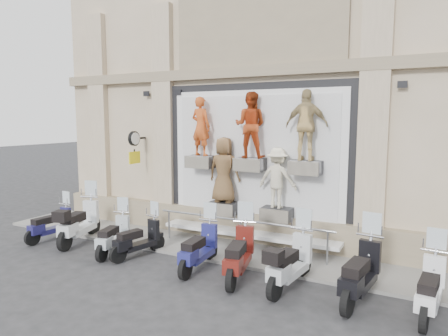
{
  "coord_description": "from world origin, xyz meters",
  "views": [
    {
      "loc": [
        4.36,
        -7.34,
        3.56
      ],
      "look_at": [
        -0.44,
        1.9,
        2.28
      ],
      "focal_mm": 32.0,
      "sensor_mm": 36.0,
      "label": 1
    }
  ],
  "objects_px": {
    "clock_sign_bracket": "(135,143)",
    "scooter_h": "(361,261)",
    "scooter_d": "(138,231)",
    "scooter_f": "(239,243)",
    "scooter_i": "(431,277)",
    "scooter_a": "(51,217)",
    "guard_rail": "(240,236)",
    "scooter_c": "(113,228)",
    "scooter_b": "(79,214)",
    "scooter_g": "(291,251)",
    "scooter_e": "(199,239)"
  },
  "relations": [
    {
      "from": "scooter_b",
      "to": "scooter_h",
      "type": "xyz_separation_m",
      "value": [
        7.79,
        -0.19,
        -0.03
      ]
    },
    {
      "from": "scooter_f",
      "to": "scooter_g",
      "type": "height_order",
      "value": "scooter_f"
    },
    {
      "from": "scooter_g",
      "to": "scooter_d",
      "type": "bearing_deg",
      "value": -173.55
    },
    {
      "from": "scooter_c",
      "to": "scooter_b",
      "type": "bearing_deg",
      "value": 154.95
    },
    {
      "from": "scooter_a",
      "to": "scooter_g",
      "type": "bearing_deg",
      "value": 3.89
    },
    {
      "from": "clock_sign_bracket",
      "to": "scooter_a",
      "type": "bearing_deg",
      "value": -127.87
    },
    {
      "from": "guard_rail",
      "to": "scooter_f",
      "type": "distance_m",
      "value": 1.74
    },
    {
      "from": "scooter_d",
      "to": "scooter_f",
      "type": "height_order",
      "value": "scooter_f"
    },
    {
      "from": "scooter_b",
      "to": "scooter_i",
      "type": "bearing_deg",
      "value": -17.74
    },
    {
      "from": "scooter_i",
      "to": "scooter_a",
      "type": "bearing_deg",
      "value": -174.01
    },
    {
      "from": "scooter_e",
      "to": "clock_sign_bracket",
      "type": "bearing_deg",
      "value": 147.05
    },
    {
      "from": "clock_sign_bracket",
      "to": "scooter_i",
      "type": "distance_m",
      "value": 8.87
    },
    {
      "from": "scooter_b",
      "to": "scooter_d",
      "type": "relative_size",
      "value": 1.24
    },
    {
      "from": "scooter_b",
      "to": "scooter_e",
      "type": "distance_m",
      "value": 4.13
    },
    {
      "from": "scooter_d",
      "to": "scooter_g",
      "type": "xyz_separation_m",
      "value": [
        4.1,
        -0.04,
        0.11
      ]
    },
    {
      "from": "scooter_i",
      "to": "scooter_g",
      "type": "bearing_deg",
      "value": -174.22
    },
    {
      "from": "scooter_a",
      "to": "scooter_h",
      "type": "relative_size",
      "value": 0.83
    },
    {
      "from": "guard_rail",
      "to": "scooter_h",
      "type": "relative_size",
      "value": 2.48
    },
    {
      "from": "scooter_c",
      "to": "scooter_d",
      "type": "height_order",
      "value": "scooter_c"
    },
    {
      "from": "scooter_f",
      "to": "scooter_i",
      "type": "relative_size",
      "value": 1.08
    },
    {
      "from": "clock_sign_bracket",
      "to": "scooter_d",
      "type": "height_order",
      "value": "clock_sign_bracket"
    },
    {
      "from": "clock_sign_bracket",
      "to": "scooter_e",
      "type": "xyz_separation_m",
      "value": [
        3.53,
        -1.97,
        -2.05
      ]
    },
    {
      "from": "scooter_b",
      "to": "scooter_g",
      "type": "height_order",
      "value": "scooter_b"
    },
    {
      "from": "scooter_a",
      "to": "scooter_e",
      "type": "relative_size",
      "value": 0.91
    },
    {
      "from": "scooter_f",
      "to": "scooter_h",
      "type": "xyz_separation_m",
      "value": [
        2.59,
        0.06,
        0.02
      ]
    },
    {
      "from": "scooter_a",
      "to": "scooter_i",
      "type": "height_order",
      "value": "scooter_i"
    },
    {
      "from": "guard_rail",
      "to": "scooter_b",
      "type": "xyz_separation_m",
      "value": [
        -4.5,
        -1.31,
        0.39
      ]
    },
    {
      "from": "guard_rail",
      "to": "scooter_b",
      "type": "relative_size",
      "value": 2.4
    },
    {
      "from": "scooter_g",
      "to": "scooter_h",
      "type": "bearing_deg",
      "value": 8.25
    },
    {
      "from": "scooter_f",
      "to": "guard_rail",
      "type": "bearing_deg",
      "value": 101.86
    },
    {
      "from": "clock_sign_bracket",
      "to": "scooter_i",
      "type": "relative_size",
      "value": 0.55
    },
    {
      "from": "scooter_e",
      "to": "guard_rail",
      "type": "bearing_deg",
      "value": 72.38
    },
    {
      "from": "guard_rail",
      "to": "scooter_b",
      "type": "distance_m",
      "value": 4.7
    },
    {
      "from": "scooter_c",
      "to": "scooter_d",
      "type": "xyz_separation_m",
      "value": [
        0.74,
        0.09,
        -0.02
      ]
    },
    {
      "from": "scooter_e",
      "to": "scooter_g",
      "type": "height_order",
      "value": "scooter_g"
    },
    {
      "from": "scooter_b",
      "to": "scooter_e",
      "type": "relative_size",
      "value": 1.14
    },
    {
      "from": "scooter_h",
      "to": "scooter_c",
      "type": "bearing_deg",
      "value": -171.45
    },
    {
      "from": "scooter_b",
      "to": "scooter_d",
      "type": "distance_m",
      "value": 2.3
    },
    {
      "from": "guard_rail",
      "to": "scooter_e",
      "type": "relative_size",
      "value": 2.74
    },
    {
      "from": "guard_rail",
      "to": "scooter_a",
      "type": "bearing_deg",
      "value": -164.41
    },
    {
      "from": "scooter_c",
      "to": "scooter_f",
      "type": "height_order",
      "value": "scooter_f"
    },
    {
      "from": "guard_rail",
      "to": "scooter_f",
      "type": "relative_size",
      "value": 2.54
    },
    {
      "from": "scooter_e",
      "to": "scooter_f",
      "type": "distance_m",
      "value": 1.07
    },
    {
      "from": "scooter_e",
      "to": "scooter_i",
      "type": "bearing_deg",
      "value": -4.12
    },
    {
      "from": "scooter_c",
      "to": "clock_sign_bracket",
      "type": "bearing_deg",
      "value": 99.72
    },
    {
      "from": "scooter_h",
      "to": "scooter_d",
      "type": "bearing_deg",
      "value": -172.33
    },
    {
      "from": "clock_sign_bracket",
      "to": "scooter_h",
      "type": "height_order",
      "value": "clock_sign_bracket"
    },
    {
      "from": "clock_sign_bracket",
      "to": "scooter_b",
      "type": "xyz_separation_m",
      "value": [
        -0.6,
        -1.78,
        -1.94
      ]
    },
    {
      "from": "scooter_g",
      "to": "scooter_i",
      "type": "distance_m",
      "value": 2.61
    },
    {
      "from": "scooter_c",
      "to": "scooter_e",
      "type": "bearing_deg",
      "value": -13.12
    }
  ]
}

